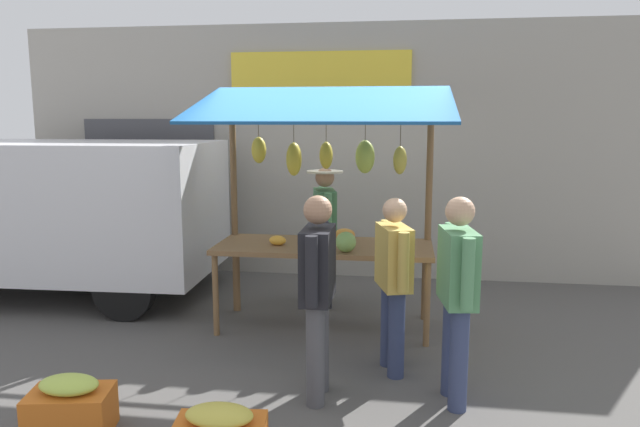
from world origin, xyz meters
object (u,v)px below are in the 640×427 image
at_px(vendor_with_sunhat, 325,225).
at_px(market_stall, 325,180).
at_px(shopper_in_striped_shirt, 393,275).
at_px(parked_van, 22,204).
at_px(shopper_with_ponytail, 318,284).
at_px(produce_crate_near, 70,407).
at_px(shopper_in_grey_tee, 457,287).

bearing_deg(vendor_with_sunhat, market_stall, -6.34).
height_order(shopper_in_striped_shirt, parked_van, parked_van).
bearing_deg(shopper_with_ponytail, market_stall, 5.99).
distance_m(market_stall, produce_crate_near, 3.10).
relative_size(vendor_with_sunhat, produce_crate_near, 2.65).
bearing_deg(produce_crate_near, parked_van, -52.02).
relative_size(shopper_in_striped_shirt, parked_van, 0.34).
relative_size(shopper_in_grey_tee, produce_crate_near, 2.64).
bearing_deg(market_stall, vendor_with_sunhat, -82.35).
bearing_deg(shopper_in_grey_tee, produce_crate_near, 99.88).
bearing_deg(shopper_in_grey_tee, shopper_in_striped_shirt, 35.71).
distance_m(shopper_in_grey_tee, shopper_with_ponytail, 1.05).
bearing_deg(shopper_with_ponytail, shopper_in_grey_tee, -85.78).
relative_size(shopper_in_grey_tee, parked_van, 0.36).
bearing_deg(shopper_in_striped_shirt, vendor_with_sunhat, 8.71).
bearing_deg(shopper_in_grey_tee, market_stall, 30.17).
relative_size(market_stall, parked_van, 0.56).
distance_m(parked_van, produce_crate_near, 4.00).
height_order(shopper_in_striped_shirt, shopper_with_ponytail, shopper_with_ponytail).
bearing_deg(shopper_in_striped_shirt, shopper_in_grey_tee, -152.78).
distance_m(vendor_with_sunhat, produce_crate_near, 3.47).
bearing_deg(shopper_in_grey_tee, shopper_with_ponytail, 86.15).
xyz_separation_m(market_stall, produce_crate_near, (1.45, 2.39, -1.35)).
relative_size(shopper_in_striped_shirt, shopper_with_ponytail, 0.95).
relative_size(vendor_with_sunhat, shopper_in_striped_shirt, 1.06).
bearing_deg(market_stall, shopper_in_striped_shirt, 124.96).
height_order(parked_van, produce_crate_near, parked_van).
relative_size(shopper_in_grey_tee, shopper_with_ponytail, 1.00).
bearing_deg(produce_crate_near, shopper_in_striped_shirt, -148.01).
distance_m(shopper_in_striped_shirt, produce_crate_near, 2.64).
distance_m(shopper_in_striped_shirt, shopper_in_grey_tee, 0.70).
xyz_separation_m(shopper_in_striped_shirt, shopper_in_grey_tee, (-0.48, 0.51, 0.06)).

